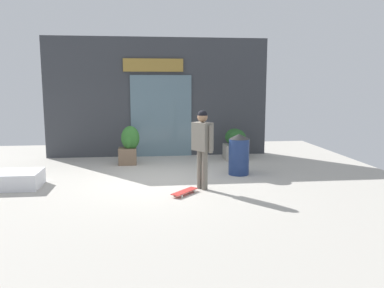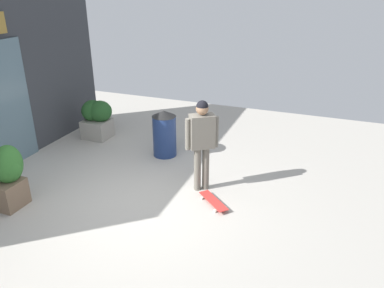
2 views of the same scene
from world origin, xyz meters
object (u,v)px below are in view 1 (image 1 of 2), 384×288
skateboard (185,192)px  trash_bin (239,154)px  planter_box_right (129,144)px  planter_box_left (235,142)px  skateboarder (202,141)px

skateboard → trash_bin: bearing=178.5°
trash_bin → planter_box_right: bearing=150.1°
planter_box_right → trash_bin: bearing=-29.9°
trash_bin → planter_box_left: bearing=79.8°
skateboarder → planter_box_left: 3.69m
skateboarder → planter_box_left: size_ratio=1.84×
skateboarder → planter_box_left: skateboarder is taller
planter_box_left → trash_bin: (-0.37, -2.03, 0.00)m
skateboard → skateboarder: bearing=173.4°
skateboarder → planter_box_right: (-1.72, 2.93, -0.47)m
skateboarder → planter_box_right: bearing=-94.4°
planter_box_left → planter_box_right: (-3.22, -0.39, 0.08)m
skateboard → trash_bin: (1.57, 1.68, 0.47)m
skateboarder → planter_box_right: skateboarder is taller
skateboard → planter_box_left: size_ratio=0.71×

